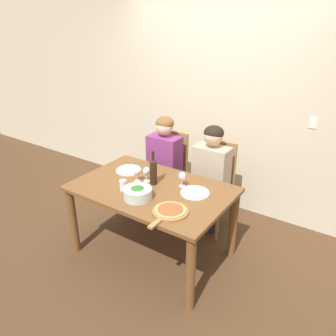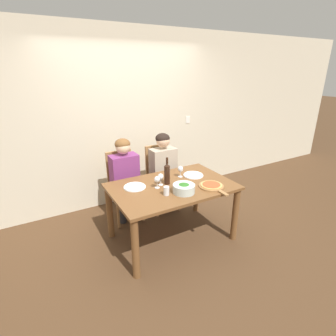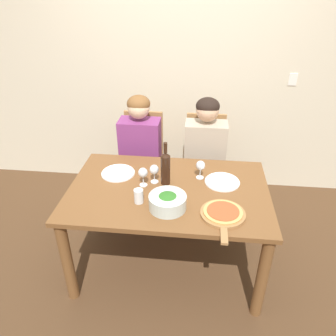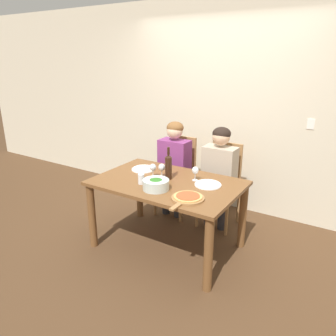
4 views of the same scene
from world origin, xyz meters
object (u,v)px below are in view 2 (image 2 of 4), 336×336
object	(u,v)px
pizza_on_board	(212,186)
water_tumbler	(166,191)
chair_right	(160,176)
dinner_plate_left	(135,187)
person_man	(164,165)
wine_bottle	(167,173)
wine_glass_left	(157,180)
person_woman	(125,173)
wine_glass_centre	(161,177)
wine_glass_right	(180,169)
dinner_plate_right	(193,175)
broccoli_bowl	(184,188)
chair_left	(123,184)

from	to	relation	value
pizza_on_board	water_tumbler	size ratio (longest dim) A/B	4.28
chair_right	dinner_plate_left	size ratio (longest dim) A/B	3.74
person_man	pizza_on_board	world-z (taller)	person_man
wine_bottle	wine_glass_left	bearing A→B (deg)	-163.54
person_woman	water_tumbler	bearing A→B (deg)	-80.01
wine_glass_left	wine_glass_centre	size ratio (longest dim) A/B	1.00
person_man	wine_glass_right	bearing A→B (deg)	-94.06
dinner_plate_left	dinner_plate_right	size ratio (longest dim) A/B	1.00
person_woman	person_man	world-z (taller)	same
person_woman	broccoli_bowl	size ratio (longest dim) A/B	4.76
broccoli_bowl	dinner_plate_left	xyz separation A→B (m)	(-0.44, 0.40, -0.04)
chair_right	wine_bottle	xyz separation A→B (m)	(-0.30, -0.75, 0.37)
pizza_on_board	wine_glass_right	xyz separation A→B (m)	(-0.16, 0.46, 0.09)
person_woman	dinner_plate_left	xyz separation A→B (m)	(-0.08, -0.54, 0.03)
person_man	chair_right	bearing A→B (deg)	90.00
wine_bottle	wine_glass_centre	xyz separation A→B (m)	(-0.09, 0.01, -0.03)
chair_left	wine_glass_left	distance (m)	0.88
dinner_plate_left	water_tumbler	xyz separation A→B (m)	(0.24, -0.36, 0.04)
broccoli_bowl	wine_glass_left	distance (m)	0.34
broccoli_bowl	water_tumbler	size ratio (longest dim) A/B	2.50
wine_bottle	broccoli_bowl	distance (m)	0.32
person_woman	chair_left	bearing A→B (deg)	90.00
wine_bottle	wine_glass_centre	world-z (taller)	wine_bottle
broccoli_bowl	water_tumbler	distance (m)	0.21
chair_right	pizza_on_board	size ratio (longest dim) A/B	2.27
person_woman	broccoli_bowl	xyz separation A→B (m)	(0.37, -0.94, 0.07)
broccoli_bowl	water_tumbler	xyz separation A→B (m)	(-0.21, 0.04, -0.00)
wine_bottle	dinner_plate_left	size ratio (longest dim) A/B	1.28
dinner_plate_left	dinner_plate_right	bearing A→B (deg)	-2.95
person_man	wine_glass_right	xyz separation A→B (m)	(-0.04, -0.53, 0.12)
wine_bottle	pizza_on_board	size ratio (longest dim) A/B	0.78
broccoli_bowl	pizza_on_board	xyz separation A→B (m)	(0.37, -0.04, -0.04)
chair_left	person_man	size ratio (longest dim) A/B	0.82
person_woman	person_man	bearing A→B (deg)	0.00
person_woman	pizza_on_board	distance (m)	1.23
wine_bottle	dinner_plate_left	world-z (taller)	wine_bottle
person_man	pizza_on_board	size ratio (longest dim) A/B	2.78
chair_left	person_man	xyz separation A→B (m)	(0.61, -0.12, 0.21)
chair_right	wine_glass_right	world-z (taller)	chair_right
dinner_plate_right	wine_glass_left	xyz separation A→B (m)	(-0.60, -0.10, 0.10)
chair_right	wine_bottle	bearing A→B (deg)	-111.58
wine_glass_centre	dinner_plate_left	bearing A→B (deg)	163.72
chair_right	dinner_plate_right	bearing A→B (deg)	-79.04
wine_glass_centre	chair_left	bearing A→B (deg)	107.11
wine_glass_left	wine_glass_right	size ratio (longest dim) A/B	1.00
broccoli_bowl	dinner_plate_right	bearing A→B (deg)	43.26
chair_right	wine_glass_left	world-z (taller)	chair_right
dinner_plate_right	wine_glass_right	distance (m)	0.20
chair_right	water_tumbler	bearing A→B (deg)	-114.15
pizza_on_board	wine_glass_left	world-z (taller)	wine_glass_left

